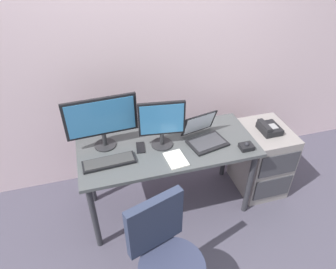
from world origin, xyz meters
name	(u,v)px	position (x,y,z in m)	size (l,w,h in m)	color
ground_plane	(168,204)	(0.00, 0.00, 0.00)	(8.00, 8.00, 0.00)	#484453
back_wall	(147,41)	(0.00, 0.67, 1.40)	(6.00, 0.10, 2.80)	beige
desk	(168,154)	(0.00, 0.00, 0.65)	(1.49, 0.64, 0.74)	#474A4B
file_cabinet	(261,159)	(0.96, 0.01, 0.35)	(0.42, 0.53, 0.70)	gray
desk_phone	(269,128)	(0.95, 0.00, 0.73)	(0.17, 0.20, 0.09)	black
office_chair	(167,265)	(-0.25, -0.84, 0.42)	(0.52, 0.54, 0.93)	black
monitor_main	(101,119)	(-0.50, 0.15, 1.00)	(0.58, 0.18, 0.45)	#262628
monitor_side	(162,122)	(-0.04, 0.03, 0.97)	(0.38, 0.18, 0.41)	#262628
keyboard	(109,162)	(-0.50, -0.08, 0.75)	(0.42, 0.16, 0.03)	black
laptop	(204,136)	(0.32, -0.01, 0.79)	(0.37, 0.35, 0.23)	black
trackball_mouse	(246,146)	(0.61, -0.21, 0.76)	(0.11, 0.09, 0.07)	black
coffee_mug	(175,123)	(0.13, 0.23, 0.79)	(0.09, 0.08, 0.11)	silver
paper_notepad	(176,159)	(0.01, -0.19, 0.74)	(0.15, 0.21, 0.01)	white
cell_phone	(140,148)	(-0.23, 0.04, 0.74)	(0.07, 0.14, 0.01)	black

